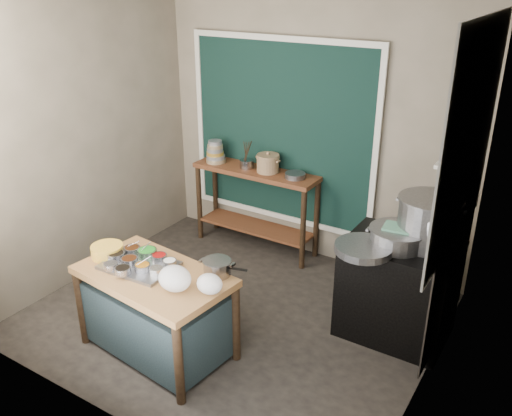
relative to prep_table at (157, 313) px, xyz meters
The scene contains 30 objects.
floor 0.88m from the prep_table, 72.06° to the left, with size 3.50×3.00×0.02m, color #2E2923.
back_wall 2.49m from the prep_table, 83.87° to the left, with size 3.50×0.02×2.80m, color gray.
left_wall 1.98m from the prep_table, 153.69° to the left, with size 0.02×3.00×2.80m, color gray.
right_wall 2.37m from the prep_table, 20.53° to the left, with size 0.02×3.00×2.80m, color gray.
curtain_panel 2.43m from the prep_table, 92.76° to the left, with size 2.10×0.02×1.90m, color black.
curtain_frame 2.42m from the prep_table, 92.78° to the left, with size 2.22×0.03×2.02m, color beige, non-canonical shape.
tile_panel 2.79m from the prep_table, 33.32° to the left, with size 0.02×1.70×1.70m, color #B2B2AA.
soot_patch 2.45m from the prep_table, 35.22° to the left, with size 0.01×1.30×1.30m, color black.
wall_shelf 2.75m from the prep_table, 40.51° to the left, with size 0.22×0.70×0.03m, color beige.
prep_table is the anchor object (origin of this frame).
back_counter 2.06m from the prep_table, 98.60° to the left, with size 1.45×0.40×0.95m, color brown.
stove_block 2.06m from the prep_table, 39.22° to the left, with size 0.90×0.68×0.85m, color black.
stove_top 2.11m from the prep_table, 39.22° to the left, with size 0.92×0.69×0.03m, color black.
condiment_tray 0.42m from the prep_table, behind, with size 0.58×0.41×0.03m, color gray.
condiment_bowls 0.47m from the prep_table, behind, with size 0.58×0.45×0.06m.
yellow_basin 0.66m from the prep_table, behind, with size 0.27×0.27×0.10m, color gold.
saucepan 0.68m from the prep_table, 29.59° to the left, with size 0.23×0.23×0.13m, color gray, non-canonical shape.
plastic_bag_a 0.57m from the prep_table, 16.76° to the right, with size 0.26×0.22×0.20m, color white.
plastic_bag_b 0.71m from the prep_table, ahead, with size 0.20×0.17×0.15m, color white.
bowl_stack 2.27m from the prep_table, 112.49° to the left, with size 0.22×0.22×0.25m.
utensil_cup 2.15m from the prep_table, 101.73° to the left, with size 0.16×0.16×0.10m, color gray.
ceramic_crock 2.15m from the prep_table, 94.42° to the left, with size 0.26×0.26×0.18m, color #89694B, non-canonical shape.
wide_bowl 2.12m from the prep_table, 84.85° to the left, with size 0.22×0.22×0.05m, color gray.
stock_pot 2.34m from the prep_table, 38.37° to the left, with size 0.53×0.53×0.42m, color gray, non-canonical shape.
pot_lid 2.38m from the prep_table, 35.65° to the left, with size 0.42×0.42×0.02m, color gray.
steamer 2.07m from the prep_table, 38.42° to the left, with size 0.48×0.48×0.16m, color gray, non-canonical shape.
green_cloth 2.10m from the prep_table, 38.42° to the left, with size 0.24×0.19×0.02m, color #579177.
shallow_pan 1.77m from the prep_table, 36.09° to the left, with size 0.47×0.47×0.06m, color gray.
shelf_bowl_stack 2.75m from the prep_table, 39.54° to the left, with size 0.16×0.16×0.13m.
shelf_bowl_green 2.86m from the prep_table, 43.18° to the left, with size 0.12×0.12×0.04m, color gray.
Camera 1 is at (2.43, -3.47, 2.96)m, focal length 38.00 mm.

